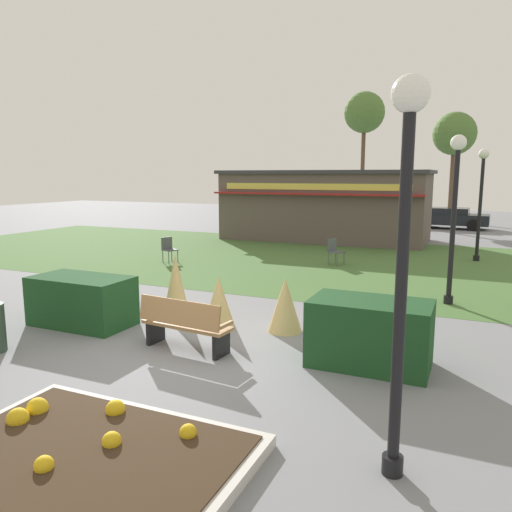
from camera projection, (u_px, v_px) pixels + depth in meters
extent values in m
plane|color=slate|center=(186.00, 356.00, 8.46)|extent=(80.00, 80.00, 0.00)
cube|color=#446B33|center=(339.00, 261.00, 17.74)|extent=(36.00, 12.00, 0.01)
cube|color=beige|center=(87.00, 459.00, 5.27)|extent=(3.41, 2.36, 0.14)
cube|color=#382819|center=(87.00, 453.00, 5.26)|extent=(3.17, 2.12, 0.04)
sphere|color=gold|center=(112.00, 441.00, 5.41)|extent=(0.21, 0.21, 0.21)
sphere|color=gold|center=(188.00, 433.00, 5.59)|extent=(0.20, 0.20, 0.20)
sphere|color=gold|center=(44.00, 465.00, 4.96)|extent=(0.20, 0.20, 0.20)
sphere|color=gold|center=(18.00, 419.00, 5.91)|extent=(0.26, 0.26, 0.26)
sphere|color=gold|center=(37.00, 408.00, 6.17)|extent=(0.27, 0.27, 0.27)
sphere|color=gold|center=(115.00, 409.00, 6.14)|extent=(0.24, 0.24, 0.24)
cube|color=#9E7547|center=(187.00, 325.00, 8.74)|extent=(1.74, 0.64, 0.06)
cube|color=#9E7547|center=(179.00, 313.00, 8.50)|extent=(1.70, 0.29, 0.44)
cube|color=black|center=(156.00, 331.00, 9.13)|extent=(0.12, 0.45, 0.45)
cube|color=black|center=(221.00, 344.00, 8.42)|extent=(0.12, 0.45, 0.45)
cube|color=#9E7547|center=(152.00, 312.00, 9.11)|extent=(0.10, 0.44, 0.06)
cube|color=#9E7547|center=(225.00, 325.00, 8.32)|extent=(0.10, 0.44, 0.06)
cube|color=#19421E|center=(82.00, 301.00, 10.18)|extent=(2.07, 1.10, 1.02)
cube|color=#19421E|center=(370.00, 333.00, 7.99)|extent=(1.91, 1.10, 1.09)
cone|color=tan|center=(176.00, 285.00, 10.90)|extent=(0.58, 0.58, 1.36)
cone|color=tan|center=(219.00, 301.00, 10.13)|extent=(0.64, 0.64, 1.03)
cone|color=tan|center=(285.00, 305.00, 9.74)|extent=(0.69, 0.69, 1.09)
cylinder|color=black|center=(392.00, 465.00, 5.12)|extent=(0.22, 0.22, 0.20)
cylinder|color=black|center=(400.00, 304.00, 4.84)|extent=(0.12, 0.12, 3.66)
sphere|color=white|center=(411.00, 94.00, 4.52)|extent=(0.36, 0.36, 0.36)
cylinder|color=black|center=(448.00, 300.00, 11.91)|extent=(0.22, 0.22, 0.20)
cylinder|color=black|center=(453.00, 229.00, 11.63)|extent=(0.12, 0.12, 3.66)
sphere|color=white|center=(459.00, 142.00, 11.30)|extent=(0.36, 0.36, 0.36)
cylinder|color=black|center=(476.00, 258.00, 17.90)|extent=(0.22, 0.22, 0.20)
cylinder|color=black|center=(480.00, 210.00, 17.62)|extent=(0.12, 0.12, 3.66)
sphere|color=white|center=(484.00, 154.00, 17.30)|extent=(0.36, 0.36, 0.36)
cube|color=#594C47|center=(325.00, 207.00, 23.62)|extent=(9.42, 3.95, 3.14)
cube|color=#333338|center=(326.00, 172.00, 23.35)|extent=(9.72, 4.25, 0.16)
cube|color=maroon|center=(311.00, 194.00, 21.56)|extent=(9.52, 0.36, 0.08)
cube|color=#D8CC4C|center=(313.00, 187.00, 21.65)|extent=(8.48, 0.04, 0.28)
cube|color=#4C5156|center=(336.00, 252.00, 17.01)|extent=(0.58, 0.58, 0.04)
cube|color=#4C5156|center=(332.00, 245.00, 17.12)|extent=(0.21, 0.42, 0.44)
cylinder|color=#4C5156|center=(337.00, 260.00, 16.79)|extent=(0.03, 0.03, 0.45)
cylinder|color=#4C5156|center=(344.00, 259.00, 17.04)|extent=(0.03, 0.03, 0.45)
cylinder|color=#4C5156|center=(328.00, 258.00, 17.06)|extent=(0.03, 0.03, 0.45)
cylinder|color=#4C5156|center=(335.00, 257.00, 17.32)|extent=(0.03, 0.03, 0.45)
cube|color=#4C5156|center=(170.00, 250.00, 17.50)|extent=(0.57, 0.57, 0.04)
cube|color=#4C5156|center=(167.00, 243.00, 17.61)|extent=(0.21, 0.42, 0.44)
cylinder|color=#4C5156|center=(169.00, 257.00, 17.27)|extent=(0.03, 0.03, 0.45)
cylinder|color=#4C5156|center=(178.00, 256.00, 17.53)|extent=(0.03, 0.03, 0.45)
cylinder|color=#4C5156|center=(163.00, 256.00, 17.55)|extent=(0.03, 0.03, 0.45)
cylinder|color=#4C5156|center=(172.00, 255.00, 17.80)|extent=(0.03, 0.03, 0.45)
cube|color=#2D6638|center=(358.00, 216.00, 30.83)|extent=(4.34, 2.15, 0.60)
cube|color=black|center=(356.00, 209.00, 30.83)|extent=(2.44, 1.77, 0.44)
cylinder|color=black|center=(383.00, 219.00, 31.04)|extent=(0.66, 0.27, 0.64)
cylinder|color=black|center=(375.00, 222.00, 29.45)|extent=(0.66, 0.27, 0.64)
cylinder|color=black|center=(343.00, 218.00, 32.28)|extent=(0.66, 0.27, 0.64)
cylinder|color=black|center=(333.00, 220.00, 30.69)|extent=(0.66, 0.27, 0.64)
cube|color=black|center=(450.00, 219.00, 28.68)|extent=(4.28, 1.99, 0.60)
cube|color=black|center=(447.00, 212.00, 28.67)|extent=(2.38, 1.69, 0.44)
cylinder|color=black|center=(475.00, 223.00, 28.95)|extent=(0.65, 0.25, 0.64)
cylinder|color=black|center=(473.00, 225.00, 27.33)|extent=(0.65, 0.25, 0.64)
cylinder|color=black|center=(428.00, 221.00, 30.10)|extent=(0.65, 0.25, 0.64)
cylinder|color=black|center=(424.00, 223.00, 28.48)|extent=(0.65, 0.25, 0.64)
cylinder|color=brown|center=(362.00, 174.00, 34.75)|extent=(0.28, 0.28, 6.26)
sphere|color=#4C7233|center=(364.00, 112.00, 34.06)|extent=(2.80, 2.80, 2.80)
cylinder|color=brown|center=(451.00, 186.00, 33.00)|extent=(0.28, 0.28, 4.68)
sphere|color=#4C7233|center=(455.00, 134.00, 32.44)|extent=(2.80, 2.80, 2.80)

